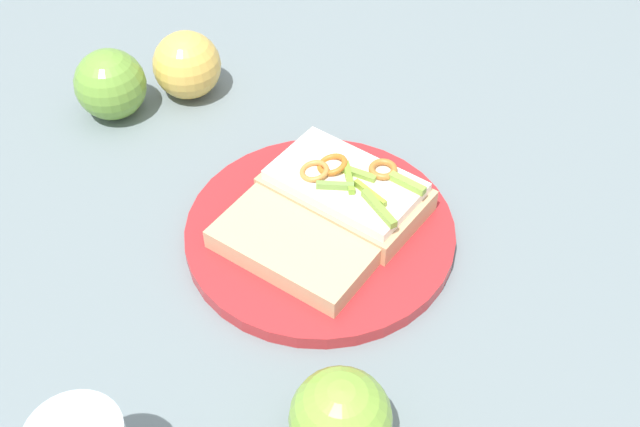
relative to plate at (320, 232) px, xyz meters
name	(u,v)px	position (x,y,z in m)	size (l,w,h in m)	color
ground_plane	(320,238)	(0.00, 0.00, -0.01)	(2.00, 2.00, 0.00)	slate
plate	(320,232)	(0.00, 0.00, 0.00)	(0.27, 0.27, 0.02)	#B1272A
sandwich	(346,190)	(-0.01, -0.04, 0.03)	(0.18, 0.14, 0.05)	tan
bread_slice_side	(293,246)	(0.01, 0.04, 0.02)	(0.15, 0.09, 0.02)	tan
apple_0	(341,419)	(-0.09, 0.21, 0.03)	(0.08, 0.08, 0.08)	#80B03C
apple_1	(110,84)	(0.30, -0.11, 0.03)	(0.08, 0.08, 0.08)	#6C9F39
apple_2	(187,65)	(0.23, -0.17, 0.03)	(0.08, 0.08, 0.08)	#E0B54E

